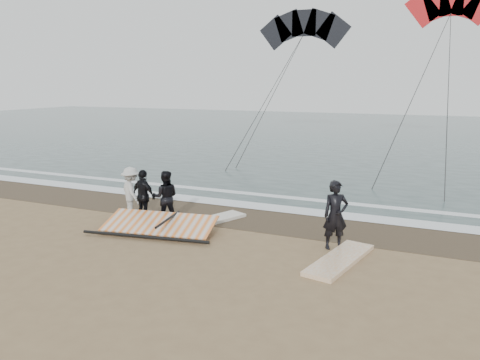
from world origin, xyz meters
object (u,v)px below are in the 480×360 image
(man_main, at_px, (336,215))
(board_white, at_px, (340,260))
(board_cream, at_px, (210,221))
(sail_rig, at_px, (160,225))

(man_main, height_order, board_white, man_main)
(man_main, xyz_separation_m, board_white, (0.35, -0.92, -0.89))
(man_main, xyz_separation_m, board_cream, (-4.23, 0.79, -0.89))
(board_white, height_order, board_cream, board_white)
(man_main, distance_m, board_cream, 4.39)
(board_cream, xyz_separation_m, sail_rig, (-0.97, -1.40, 0.14))
(board_cream, bearing_deg, sail_rig, -100.55)
(board_white, bearing_deg, man_main, 122.35)
(sail_rig, bearing_deg, board_cream, 55.28)
(board_white, relative_size, board_cream, 1.06)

